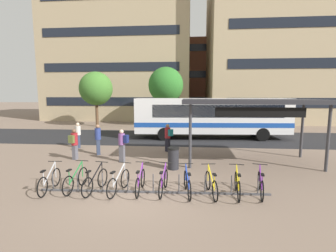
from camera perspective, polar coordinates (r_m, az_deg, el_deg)
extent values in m
plane|color=#7A6656|center=(9.11, -7.97, -15.22)|extent=(200.00, 200.00, 0.00)
cube|color=#232326|center=(20.05, -0.55, -2.66)|extent=(80.00, 7.20, 0.01)
cube|color=white|center=(19.79, 10.11, 2.49)|extent=(12.13, 3.25, 2.70)
cube|color=#1947A3|center=(19.85, 10.06, 0.62)|extent=(12.15, 3.27, 0.36)
cube|color=black|center=(19.69, -5.79, 5.84)|extent=(1.13, 2.35, 0.40)
cube|color=black|center=(19.81, -7.29, 3.33)|extent=(0.21, 2.19, 1.40)
cube|color=black|center=(18.58, 11.60, 3.40)|extent=(9.83, 0.64, 0.97)
cube|color=black|center=(21.03, 10.45, 3.87)|extent=(9.83, 0.64, 0.97)
cylinder|color=black|center=(18.62, -0.88, -1.88)|extent=(1.02, 0.36, 1.00)
cylinder|color=black|center=(20.90, -0.58, -0.87)|extent=(1.02, 0.36, 1.00)
cylinder|color=black|center=(19.73, 21.26, -1.86)|extent=(1.02, 0.36, 1.00)
cylinder|color=black|center=(21.90, 19.26, -0.91)|extent=(1.02, 0.36, 1.00)
cube|color=#47474C|center=(9.02, -3.47, -15.19)|extent=(8.25, 0.38, 0.06)
cylinder|color=#47474C|center=(9.99, -25.35, -11.68)|extent=(0.04, 0.04, 0.70)
cylinder|color=#47474C|center=(9.60, -20.42, -12.20)|extent=(0.04, 0.04, 0.70)
cylinder|color=#47474C|center=(9.28, -15.09, -12.66)|extent=(0.04, 0.04, 0.70)
cylinder|color=#47474C|center=(9.05, -9.42, -13.03)|extent=(0.04, 0.04, 0.70)
cylinder|color=#47474C|center=(8.90, -3.49, -13.29)|extent=(0.04, 0.04, 0.70)
cylinder|color=#47474C|center=(8.85, 2.59, -13.41)|extent=(0.04, 0.04, 0.70)
cylinder|color=#47474C|center=(8.89, 8.67, -13.39)|extent=(0.04, 0.04, 0.70)
cylinder|color=#47474C|center=(9.03, 14.62, -13.22)|extent=(0.04, 0.04, 0.70)
cylinder|color=#47474C|center=(9.25, 20.34, -12.93)|extent=(0.04, 0.04, 0.70)
torus|color=black|center=(10.44, -24.71, -10.82)|extent=(0.10, 0.71, 0.70)
torus|color=black|center=(9.58, -27.33, -12.60)|extent=(0.10, 0.71, 0.70)
cube|color=#B7BABF|center=(9.93, -26.01, -9.92)|extent=(0.11, 0.92, 0.58)
cylinder|color=#B7BABF|center=(9.58, -27.15, -10.92)|extent=(0.03, 0.03, 0.55)
cube|color=black|center=(9.50, -27.24, -9.40)|extent=(0.12, 0.23, 0.05)
cylinder|color=#B7BABF|center=(10.33, -24.85, -9.19)|extent=(0.03, 0.03, 0.65)
cylinder|color=black|center=(10.25, -24.95, -7.50)|extent=(0.52, 0.07, 0.03)
torus|color=black|center=(10.16, -19.29, -11.04)|extent=(0.10, 0.71, 0.70)
torus|color=black|center=(9.33, -22.38, -12.84)|extent=(0.10, 0.71, 0.70)
cube|color=#1E7F38|center=(9.66, -20.79, -10.11)|extent=(0.10, 0.92, 0.58)
cylinder|color=#1E7F38|center=(9.33, -22.13, -11.13)|extent=(0.03, 0.03, 0.55)
cube|color=black|center=(9.25, -22.21, -9.57)|extent=(0.12, 0.23, 0.05)
cylinder|color=#1E7F38|center=(10.05, -19.43, -9.37)|extent=(0.03, 0.03, 0.65)
cylinder|color=black|center=(9.97, -19.50, -7.64)|extent=(0.52, 0.07, 0.03)
torus|color=black|center=(9.77, -15.07, -11.62)|extent=(0.16, 0.70, 0.70)
torus|color=black|center=(8.95, -18.39, -13.52)|extent=(0.16, 0.70, 0.70)
cube|color=black|center=(9.27, -16.66, -10.67)|extent=(0.18, 0.91, 0.58)
cylinder|color=black|center=(8.94, -18.10, -11.74)|extent=(0.03, 0.03, 0.55)
cube|color=black|center=(8.86, -18.17, -10.12)|extent=(0.14, 0.23, 0.05)
cylinder|color=black|center=(9.66, -15.19, -9.89)|extent=(0.04, 0.04, 0.65)
cylinder|color=black|center=(9.57, -15.25, -8.09)|extent=(0.52, 0.11, 0.03)
torus|color=black|center=(9.50, -10.01, -12.02)|extent=(0.17, 0.70, 0.70)
torus|color=black|center=(8.66, -13.04, -14.07)|extent=(0.17, 0.70, 0.70)
cube|color=#B7BABF|center=(8.99, -11.44, -11.09)|extent=(0.20, 0.91, 0.58)
cylinder|color=#B7BABF|center=(8.65, -12.77, -12.22)|extent=(0.04, 0.04, 0.55)
cube|color=black|center=(8.56, -12.82, -10.56)|extent=(0.14, 0.23, 0.05)
cylinder|color=#B7BABF|center=(9.39, -10.11, -10.25)|extent=(0.04, 0.04, 0.65)
cylinder|color=black|center=(9.30, -10.15, -8.40)|extent=(0.52, 0.12, 0.03)
torus|color=black|center=(9.48, -5.91, -11.99)|extent=(0.05, 0.70, 0.70)
torus|color=black|center=(8.54, -7.17, -14.23)|extent=(0.05, 0.70, 0.70)
cube|color=#702893|center=(8.92, -6.51, -11.12)|extent=(0.04, 0.92, 0.58)
cylinder|color=#702893|center=(8.54, -7.06, -12.34)|extent=(0.03, 0.03, 0.55)
cube|color=black|center=(8.46, -7.09, -10.66)|extent=(0.10, 0.22, 0.05)
cylinder|color=#702893|center=(9.36, -5.96, -10.22)|extent=(0.03, 0.03, 0.65)
cylinder|color=black|center=(9.27, -5.99, -8.37)|extent=(0.52, 0.04, 0.03)
torus|color=black|center=(9.36, -0.52, -12.20)|extent=(0.09, 0.71, 0.70)
torus|color=black|center=(8.43, -1.71, -14.49)|extent=(0.09, 0.71, 0.70)
cube|color=#702893|center=(8.81, -1.06, -11.33)|extent=(0.10, 0.92, 0.58)
cylinder|color=#702893|center=(8.42, -1.59, -12.57)|extent=(0.03, 0.03, 0.55)
cube|color=black|center=(8.34, -1.59, -10.87)|extent=(0.11, 0.23, 0.05)
cylinder|color=#702893|center=(9.25, -0.54, -10.41)|extent=(0.03, 0.03, 0.65)
cylinder|color=black|center=(9.15, -0.54, -8.54)|extent=(0.52, 0.06, 0.03)
torus|color=black|center=(9.25, 4.13, -12.47)|extent=(0.14, 0.70, 0.70)
torus|color=black|center=(8.31, 5.04, -14.85)|extent=(0.14, 0.70, 0.70)
cube|color=#1E3DB2|center=(8.69, 4.56, -11.61)|extent=(0.16, 0.92, 0.58)
cylinder|color=#1E3DB2|center=(8.30, 4.96, -12.90)|extent=(0.03, 0.03, 0.55)
cube|color=black|center=(8.21, 4.98, -11.17)|extent=(0.13, 0.23, 0.05)
cylinder|color=#1E3DB2|center=(9.13, 4.16, -10.66)|extent=(0.04, 0.04, 0.65)
cylinder|color=black|center=(9.04, 4.18, -8.77)|extent=(0.52, 0.10, 0.03)
torus|color=black|center=(9.29, 9.30, -12.45)|extent=(0.15, 0.70, 0.70)
torus|color=black|center=(8.37, 10.95, -14.77)|extent=(0.15, 0.70, 0.70)
cube|color=yellow|center=(8.74, 10.09, -11.58)|extent=(0.18, 0.91, 0.58)
cylinder|color=yellow|center=(8.37, 10.81, -12.84)|extent=(0.03, 0.03, 0.55)
cube|color=black|center=(8.28, 10.86, -11.13)|extent=(0.13, 0.23, 0.05)
cylinder|color=yellow|center=(9.17, 9.37, -10.65)|extent=(0.04, 0.04, 0.65)
cylinder|color=black|center=(9.08, 9.42, -8.76)|extent=(0.52, 0.11, 0.03)
torus|color=black|center=(9.46, 15.63, -12.29)|extent=(0.11, 0.71, 0.70)
torus|color=black|center=(8.51, 16.27, -14.57)|extent=(0.11, 0.71, 0.70)
cube|color=yellow|center=(8.89, 15.99, -11.43)|extent=(0.11, 0.92, 0.58)
cylinder|color=yellow|center=(8.51, 16.26, -12.67)|extent=(0.03, 0.03, 0.55)
cube|color=black|center=(8.42, 16.33, -10.98)|extent=(0.12, 0.23, 0.05)
cylinder|color=yellow|center=(9.34, 15.70, -10.51)|extent=(0.03, 0.03, 0.65)
cylinder|color=black|center=(9.25, 15.77, -8.65)|extent=(0.52, 0.07, 0.03)
torus|color=black|center=(9.74, 20.54, -11.90)|extent=(0.16, 0.70, 0.70)
torus|color=black|center=(8.78, 21.18, -14.06)|extent=(0.16, 0.70, 0.70)
cube|color=#702893|center=(9.18, 20.92, -11.04)|extent=(0.19, 0.91, 0.58)
cylinder|color=#702893|center=(8.79, 21.19, -12.22)|extent=(0.03, 0.03, 0.55)
cube|color=black|center=(8.71, 21.27, -10.58)|extent=(0.14, 0.23, 0.05)
cylinder|color=#702893|center=(9.62, 20.64, -10.17)|extent=(0.04, 0.04, 0.65)
cylinder|color=black|center=(9.54, 20.73, -8.37)|extent=(0.52, 0.12, 0.03)
cylinder|color=#38383D|center=(11.54, 5.23, -2.46)|extent=(0.14, 0.14, 3.05)
cylinder|color=#38383D|center=(13.11, 33.41, -2.47)|extent=(0.14, 0.14, 3.05)
cylinder|color=#38383D|center=(14.09, 5.21, -0.68)|extent=(0.14, 0.14, 3.05)
cylinder|color=#38383D|center=(15.41, 28.89, -0.88)|extent=(0.14, 0.14, 3.05)
cube|color=#28282D|center=(13.05, 19.08, 5.48)|extent=(6.99, 3.39, 0.20)
cube|color=black|center=(11.68, 20.68, 3.02)|extent=(3.96, 0.08, 0.44)
cube|color=#565660|center=(12.98, -10.71, -6.28)|extent=(0.30, 0.25, 0.91)
cylinder|color=#7F4C93|center=(12.82, -10.79, -3.04)|extent=(0.41, 0.41, 0.57)
sphere|color=beige|center=(12.76, -10.83, -1.29)|extent=(0.22, 0.22, 0.22)
cube|color=navy|center=(12.70, -9.76, -2.99)|extent=(0.24, 0.31, 0.40)
cube|color=#565660|center=(14.15, -20.93, -5.75)|extent=(0.24, 0.29, 0.80)
cylinder|color=maroon|center=(14.01, -21.07, -2.86)|extent=(0.39, 0.39, 0.65)
sphere|color=brown|center=(13.94, -21.15, -1.10)|extent=(0.22, 0.22, 0.22)
cube|color=#56602D|center=(13.79, -21.69, -2.90)|extent=(0.30, 0.22, 0.40)
cube|color=black|center=(15.03, -0.09, -4.41)|extent=(0.33, 0.32, 0.85)
cylinder|color=maroon|center=(14.90, -0.09, -1.60)|extent=(0.48, 0.48, 0.64)
sphere|color=#936B4C|center=(14.83, -0.09, 0.05)|extent=(0.22, 0.22, 0.22)
cube|color=#197075|center=(14.71, 0.61, -1.59)|extent=(0.32, 0.33, 0.40)
cube|color=#2D3851|center=(14.83, -16.02, -4.76)|extent=(0.29, 0.32, 0.90)
cylinder|color=navy|center=(14.69, -16.13, -1.78)|extent=(0.46, 0.46, 0.66)
sphere|color=#936B4C|center=(14.63, -16.19, -0.08)|extent=(0.22, 0.22, 0.22)
cube|color=maroon|center=(14.94, -16.22, -1.50)|extent=(0.33, 0.29, 0.40)
cube|color=#2D3851|center=(17.12, -20.23, -3.39)|extent=(0.31, 0.33, 0.86)
cylinder|color=beige|center=(17.01, -20.34, -0.98)|extent=(0.47, 0.47, 0.59)
sphere|color=beige|center=(16.96, -20.40, 0.38)|extent=(0.22, 0.22, 0.22)
cube|color=black|center=(17.26, -20.45, -0.77)|extent=(0.33, 0.30, 0.40)
cylinder|color=#232328|center=(11.55, 1.25, -7.76)|extent=(0.52, 0.52, 0.95)
cylinder|color=black|center=(11.43, 1.25, -5.27)|extent=(0.55, 0.55, 0.08)
cylinder|color=brown|center=(27.09, -0.50, 2.99)|extent=(0.32, 0.32, 2.86)
ellipsoid|color=#2D7028|center=(27.04, -0.51, 9.56)|extent=(3.82, 3.82, 3.93)
cylinder|color=brown|center=(28.09, -16.30, 2.59)|extent=(0.32, 0.32, 2.60)
ellipsoid|color=#427A2D|center=(28.01, -16.51, 8.41)|extent=(3.58, 3.58, 3.64)
cube|color=tan|center=(38.95, -10.28, 14.93)|extent=(19.91, 13.07, 17.41)
cube|color=black|center=(32.32, -13.13, 5.60)|extent=(17.52, 0.06, 1.10)
cube|color=black|center=(32.49, -13.36, 13.29)|extent=(17.52, 0.06, 1.10)
cube|color=black|center=(33.24, -13.59, 20.77)|extent=(17.52, 0.06, 1.10)
cube|color=tan|center=(39.36, 30.24, 17.02)|extent=(26.65, 13.92, 21.51)
cube|color=black|center=(32.45, 34.52, 4.46)|extent=(23.45, 0.06, 1.10)
cube|color=brown|center=(48.02, -0.79, 10.78)|extent=(17.67, 13.91, 12.73)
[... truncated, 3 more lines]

